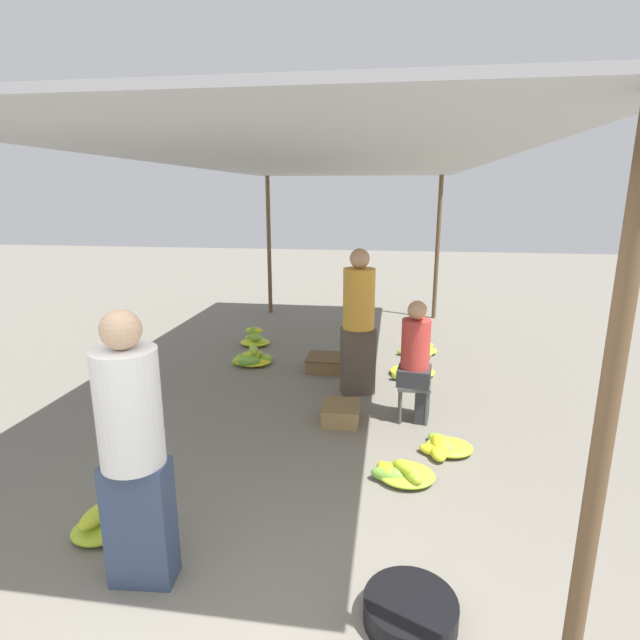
{
  "coord_description": "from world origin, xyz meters",
  "views": [
    {
      "loc": [
        0.81,
        -1.59,
        2.37
      ],
      "look_at": [
        0.0,
        3.95,
        0.95
      ],
      "focal_mm": 28.0,
      "sensor_mm": 36.0,
      "label": 1
    }
  ],
  "objects_px": {
    "stool": "(413,390)",
    "basin_black": "(410,611)",
    "banana_pile_left_2": "(104,524)",
    "vendor_foreground": "(133,449)",
    "banana_pile_left_1": "(252,359)",
    "shopper_walking_mid": "(359,320)",
    "banana_pile_right_0": "(443,447)",
    "banana_pile_right_1": "(418,350)",
    "banana_pile_left_0": "(254,339)",
    "banana_pile_right_3": "(404,473)",
    "vendor_seated": "(417,359)",
    "banana_pile_right_2": "(412,370)",
    "crate_near": "(341,413)",
    "crate_mid": "(326,363)"
  },
  "relations": [
    {
      "from": "stool",
      "to": "basin_black",
      "type": "height_order",
      "value": "stool"
    },
    {
      "from": "basin_black",
      "to": "banana_pile_left_2",
      "type": "height_order",
      "value": "banana_pile_left_2"
    },
    {
      "from": "vendor_foreground",
      "to": "banana_pile_left_1",
      "type": "distance_m",
      "value": 4.17
    },
    {
      "from": "banana_pile_left_1",
      "to": "shopper_walking_mid",
      "type": "height_order",
      "value": "shopper_walking_mid"
    },
    {
      "from": "shopper_walking_mid",
      "to": "basin_black",
      "type": "bearing_deg",
      "value": -80.7
    },
    {
      "from": "banana_pile_right_0",
      "to": "banana_pile_right_1",
      "type": "height_order",
      "value": "banana_pile_right_1"
    },
    {
      "from": "stool",
      "to": "banana_pile_left_0",
      "type": "height_order",
      "value": "stool"
    },
    {
      "from": "vendor_foreground",
      "to": "shopper_walking_mid",
      "type": "bearing_deg",
      "value": 71.27
    },
    {
      "from": "banana_pile_right_3",
      "to": "banana_pile_left_1",
      "type": "bearing_deg",
      "value": 127.78
    },
    {
      "from": "vendor_seated",
      "to": "banana_pile_right_2",
      "type": "relative_size",
      "value": 2.2
    },
    {
      "from": "stool",
      "to": "crate_near",
      "type": "bearing_deg",
      "value": -165.11
    },
    {
      "from": "banana_pile_left_1",
      "to": "crate_mid",
      "type": "height_order",
      "value": "banana_pile_left_1"
    },
    {
      "from": "vendor_foreground",
      "to": "banana_pile_right_1",
      "type": "xyz_separation_m",
      "value": [
        1.91,
        4.94,
        -0.85
      ]
    },
    {
      "from": "banana_pile_left_1",
      "to": "crate_near",
      "type": "xyz_separation_m",
      "value": [
        1.45,
        -1.68,
        0.02
      ]
    },
    {
      "from": "vendor_seated",
      "to": "banana_pile_right_0",
      "type": "distance_m",
      "value": 0.96
    },
    {
      "from": "banana_pile_right_2",
      "to": "banana_pile_right_3",
      "type": "relative_size",
      "value": 1.08
    },
    {
      "from": "vendor_seated",
      "to": "banana_pile_right_3",
      "type": "height_order",
      "value": "vendor_seated"
    },
    {
      "from": "basin_black",
      "to": "crate_near",
      "type": "height_order",
      "value": "crate_near"
    },
    {
      "from": "banana_pile_left_0",
      "to": "banana_pile_left_2",
      "type": "xyz_separation_m",
      "value": [
        0.19,
        -4.63,
        -0.03
      ]
    },
    {
      "from": "banana_pile_right_0",
      "to": "crate_near",
      "type": "xyz_separation_m",
      "value": [
        -1.02,
        0.49,
        0.05
      ]
    },
    {
      "from": "banana_pile_left_0",
      "to": "crate_mid",
      "type": "bearing_deg",
      "value": -37.49
    },
    {
      "from": "stool",
      "to": "banana_pile_right_0",
      "type": "xyz_separation_m",
      "value": [
        0.27,
        -0.69,
        -0.27
      ]
    },
    {
      "from": "basin_black",
      "to": "shopper_walking_mid",
      "type": "xyz_separation_m",
      "value": [
        -0.55,
        3.34,
        0.84
      ]
    },
    {
      "from": "banana_pile_right_2",
      "to": "crate_mid",
      "type": "height_order",
      "value": "banana_pile_right_2"
    },
    {
      "from": "vendor_seated",
      "to": "shopper_walking_mid",
      "type": "height_order",
      "value": "shopper_walking_mid"
    },
    {
      "from": "vendor_foreground",
      "to": "banana_pile_right_3",
      "type": "relative_size",
      "value": 3.16
    },
    {
      "from": "basin_black",
      "to": "banana_pile_right_3",
      "type": "xyz_separation_m",
      "value": [
        -0.01,
        1.45,
        -0.0
      ]
    },
    {
      "from": "vendor_seated",
      "to": "basin_black",
      "type": "xyz_separation_m",
      "value": [
        -0.12,
        -2.68,
        -0.61
      ]
    },
    {
      "from": "basin_black",
      "to": "banana_pile_right_0",
      "type": "distance_m",
      "value": 2.03
    },
    {
      "from": "vendor_foreground",
      "to": "crate_mid",
      "type": "distance_m",
      "value": 4.13
    },
    {
      "from": "basin_black",
      "to": "crate_mid",
      "type": "height_order",
      "value": "crate_mid"
    },
    {
      "from": "vendor_foreground",
      "to": "shopper_walking_mid",
      "type": "distance_m",
      "value": 3.43
    },
    {
      "from": "banana_pile_left_2",
      "to": "banana_pile_right_2",
      "type": "distance_m",
      "value": 4.23
    },
    {
      "from": "banana_pile_left_0",
      "to": "banana_pile_right_0",
      "type": "height_order",
      "value": "banana_pile_left_0"
    },
    {
      "from": "banana_pile_right_0",
      "to": "crate_mid",
      "type": "bearing_deg",
      "value": 123.69
    },
    {
      "from": "vendor_foreground",
      "to": "banana_pile_right_3",
      "type": "xyz_separation_m",
      "value": [
        1.63,
        1.36,
        -0.84
      ]
    },
    {
      "from": "stool",
      "to": "banana_pile_left_2",
      "type": "height_order",
      "value": "stool"
    },
    {
      "from": "vendor_seated",
      "to": "banana_pile_right_3",
      "type": "relative_size",
      "value": 2.36
    },
    {
      "from": "basin_black",
      "to": "crate_near",
      "type": "bearing_deg",
      "value": 104.83
    },
    {
      "from": "banana_pile_right_0",
      "to": "banana_pile_right_3",
      "type": "bearing_deg",
      "value": -125.04
    },
    {
      "from": "banana_pile_right_1",
      "to": "shopper_walking_mid",
      "type": "xyz_separation_m",
      "value": [
        -0.81,
        -1.69,
        0.86
      ]
    },
    {
      "from": "vendor_seated",
      "to": "banana_pile_right_2",
      "type": "distance_m",
      "value": 1.47
    },
    {
      "from": "banana_pile_left_0",
      "to": "banana_pile_left_2",
      "type": "relative_size",
      "value": 1.18
    },
    {
      "from": "stool",
      "to": "shopper_walking_mid",
      "type": "bearing_deg",
      "value": 134.47
    },
    {
      "from": "banana_pile_right_2",
      "to": "vendor_seated",
      "type": "bearing_deg",
      "value": -90.6
    },
    {
      "from": "vendor_foreground",
      "to": "banana_pile_right_2",
      "type": "relative_size",
      "value": 2.94
    },
    {
      "from": "banana_pile_left_1",
      "to": "banana_pile_right_3",
      "type": "relative_size",
      "value": 1.1
    },
    {
      "from": "stool",
      "to": "basin_black",
      "type": "xyz_separation_m",
      "value": [
        -0.1,
        -2.68,
        -0.26
      ]
    },
    {
      "from": "shopper_walking_mid",
      "to": "crate_near",
      "type": "bearing_deg",
      "value": -97.31
    },
    {
      "from": "vendor_seated",
      "to": "crate_near",
      "type": "distance_m",
      "value": 0.98
    }
  ]
}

